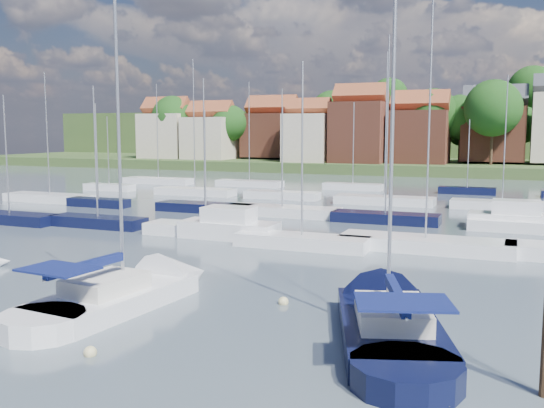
% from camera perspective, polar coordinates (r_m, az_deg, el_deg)
% --- Properties ---
extents(ground, '(260.00, 260.00, 0.00)m').
position_cam_1_polar(ground, '(60.04, 9.04, -0.40)').
color(ground, '#44505C').
rests_on(ground, ground).
extents(sailboat_centre, '(4.44, 12.54, 16.65)m').
position_cam_1_polar(sailboat_centre, '(28.29, -12.39, -8.07)').
color(sailboat_centre, white).
rests_on(sailboat_centre, ground).
extents(sailboat_navy, '(7.30, 13.42, 17.92)m').
position_cam_1_polar(sailboat_navy, '(24.56, 10.50, -10.35)').
color(sailboat_navy, black).
rests_on(sailboat_navy, ground).
extents(buoy_c, '(0.53, 0.53, 0.53)m').
position_cam_1_polar(buoy_c, '(24.63, -22.38, -11.58)').
color(buoy_c, '#D85914').
rests_on(buoy_c, ground).
extents(buoy_d, '(0.46, 0.46, 0.46)m').
position_cam_1_polar(buoy_d, '(22.09, -16.73, -13.50)').
color(buoy_d, beige).
rests_on(buoy_d, ground).
extents(buoy_e, '(0.46, 0.46, 0.46)m').
position_cam_1_polar(buoy_e, '(27.01, 1.07, -9.40)').
color(buoy_e, beige).
rests_on(buoy_e, ground).
extents(buoy_f, '(0.54, 0.54, 0.54)m').
position_cam_1_polar(buoy_f, '(18.36, 15.81, -17.81)').
color(buoy_f, beige).
rests_on(buoy_f, ground).
extents(marina_field, '(79.62, 41.41, 15.93)m').
position_cam_1_polar(marina_field, '(54.88, 9.82, -0.66)').
color(marina_field, white).
rests_on(marina_field, ground).
extents(far_shore_town, '(212.46, 90.00, 22.27)m').
position_cam_1_polar(far_shore_town, '(151.13, 18.01, 5.49)').
color(far_shore_town, '#44582C').
rests_on(far_shore_town, ground).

